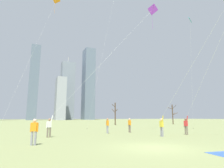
% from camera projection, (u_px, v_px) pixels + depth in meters
% --- Properties ---
extents(ground_plane, '(400.00, 400.00, 0.00)m').
position_uv_depth(ground_plane, '(155.00, 148.00, 10.71)').
color(ground_plane, '#848E56').
extents(kite_flyer_midfield_center_pink, '(2.09, 15.09, 18.92)m').
position_uv_depth(kite_flyer_midfield_center_pink, '(189.00, 77.00, 15.00)').
color(kite_flyer_midfield_center_pink, gray).
rests_on(kite_flyer_midfield_center_pink, ground).
extents(kite_flyer_foreground_right_red, '(0.53, 6.36, 10.64)m').
position_uv_depth(kite_flyer_foreground_right_red, '(193.00, 109.00, 18.31)').
color(kite_flyer_foreground_right_red, '#726656').
rests_on(kite_flyer_foreground_right_red, ground).
extents(kite_flyer_far_back_purple, '(13.84, 1.82, 17.02)m').
position_uv_depth(kite_flyer_far_back_purple, '(88.00, 83.00, 18.86)').
color(kite_flyer_far_back_purple, '#726656').
rests_on(kite_flyer_far_back_purple, ground).
extents(bystander_far_off_by_trees, '(0.23, 0.51, 1.62)m').
position_uv_depth(bystander_far_off_by_trees, '(108.00, 125.00, 20.39)').
color(bystander_far_off_by_trees, gray).
rests_on(bystander_far_off_by_trees, ground).
extents(bystander_strolling_midfield, '(0.48, 0.32, 1.62)m').
position_uv_depth(bystander_strolling_midfield, '(34.00, 130.00, 11.73)').
color(bystander_strolling_midfield, gray).
rests_on(bystander_strolling_midfield, ground).
extents(bystander_watching_nearby, '(0.22, 0.51, 1.62)m').
position_uv_depth(bystander_watching_nearby, '(130.00, 124.00, 21.68)').
color(bystander_watching_nearby, '#726656').
rests_on(bystander_watching_nearby, ground).
extents(distant_kite_low_near_trees_teal, '(1.90, 2.62, 17.54)m').
position_uv_depth(distant_kite_low_near_trees_teal, '(190.00, 28.00, 29.78)').
color(distant_kite_low_near_trees_teal, teal).
rests_on(distant_kite_low_near_trees_teal, ground).
extents(distant_kite_high_overhead_orange, '(6.22, 4.54, 19.93)m').
position_uv_depth(distant_kite_high_overhead_orange, '(54.00, 6.00, 27.84)').
color(distant_kite_high_overhead_orange, orange).
rests_on(distant_kite_high_overhead_orange, ground).
extents(bare_tree_right_of_center, '(1.48, 2.08, 5.15)m').
position_uv_depth(bare_tree_right_of_center, '(115.00, 113.00, 43.80)').
color(bare_tree_right_of_center, '#4C3828').
rests_on(bare_tree_right_of_center, ground).
extents(bare_tree_left_of_center, '(2.60, 2.89, 5.06)m').
position_uv_depth(bare_tree_left_of_center, '(173.00, 113.00, 48.62)').
color(bare_tree_left_of_center, '#4C3828').
rests_on(bare_tree_left_of_center, ground).
extents(skyline_squat_block, '(6.27, 10.53, 52.13)m').
position_uv_depth(skyline_squat_block, '(34.00, 82.00, 130.88)').
color(skyline_squat_block, slate).
rests_on(skyline_squat_block, ground).
extents(skyline_tall_tower, '(6.53, 11.11, 29.93)m').
position_uv_depth(skyline_tall_tower, '(60.00, 99.00, 132.43)').
color(skyline_tall_tower, '#9EA3AD').
rests_on(skyline_tall_tower, ground).
extents(skyline_slender_spire, '(8.58, 11.99, 60.19)m').
position_uv_depth(skyline_slender_spire, '(88.00, 84.00, 159.11)').
color(skyline_slender_spire, slate).
rests_on(skyline_slender_spire, ground).
extents(skyline_mid_tower_right, '(10.58, 8.81, 52.27)m').
position_uv_depth(skyline_mid_tower_right, '(67.00, 91.00, 153.53)').
color(skyline_mid_tower_right, gray).
rests_on(skyline_mid_tower_right, ground).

